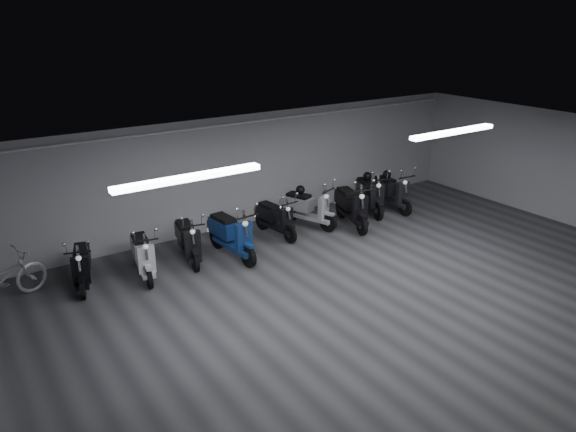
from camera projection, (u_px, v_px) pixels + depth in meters
floor at (372, 307)px, 9.92m from camera, size 14.00×10.00×0.01m
ceiling at (381, 159)px, 8.92m from camera, size 14.00×10.00×0.01m
back_wall at (238, 172)px, 13.30m from camera, size 14.00×0.01×2.80m
fluor_strip_left at (189, 178)px, 8.15m from camera, size 2.40×0.18×0.08m
fluor_strip_right at (453, 132)px, 11.29m from camera, size 2.40×0.18×0.08m
conduit at (238, 123)px, 12.80m from camera, size 13.60×0.05×0.05m
scooter_1 at (81, 259)px, 10.46m from camera, size 0.95×1.68×1.19m
scooter_2 at (142, 248)px, 10.87m from camera, size 0.84×1.74×1.24m
scooter_3 at (188, 234)px, 11.55m from camera, size 0.87×1.77×1.26m
scooter_4 at (231, 228)px, 11.70m from camera, size 0.78×1.93×1.41m
scooter_5 at (276, 213)px, 12.86m from camera, size 0.70×1.67×1.21m
scooter_6 at (308, 202)px, 13.42m from camera, size 1.19×1.87×1.32m
scooter_7 at (352, 200)px, 13.45m from camera, size 1.11×1.98×1.40m
scooter_8 at (370, 189)px, 14.38m from camera, size 1.18×1.91×1.35m
scooter_9 at (392, 186)px, 14.63m from camera, size 0.75×1.83×1.33m
helmet_0 at (387, 174)px, 14.74m from camera, size 0.23×0.23×0.23m
helmet_1 at (367, 176)px, 14.51m from camera, size 0.24×0.24×0.24m
helmet_2 at (300, 190)px, 13.45m from camera, size 0.23×0.23×0.23m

